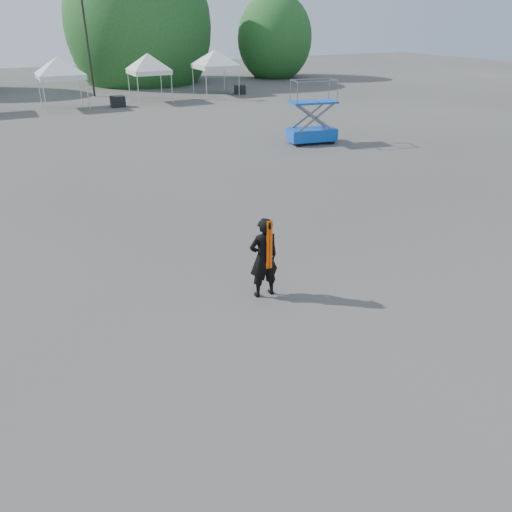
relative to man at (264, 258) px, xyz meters
name	(u,v)px	position (x,y,z in m)	size (l,w,h in m)	color
ground	(238,274)	(-0.09, 1.17, -0.94)	(120.00, 120.00, 0.00)	#474442
light_pole_east	(84,19)	(2.91, 33.17, 4.57)	(0.60, 0.25, 9.80)	black
tree_mid_e	(139,26)	(8.91, 40.17, 3.90)	(5.12, 5.12, 7.79)	#382314
tree_far_e	(275,39)	(21.91, 38.17, 2.68)	(3.84, 3.84, 5.84)	#382314
tent_e	(58,60)	(0.03, 28.55, 2.11)	(4.12, 4.12, 3.88)	silver
tent_f	(148,57)	(6.07, 28.51, 2.11)	(3.76, 3.76, 3.88)	silver
tent_g	(215,53)	(11.87, 29.91, 2.11)	(4.21, 4.21, 3.88)	silver
man	(264,258)	(0.00, 0.00, 0.00)	(0.71, 0.48, 1.88)	black
scissor_lift	(313,112)	(9.24, 12.04, 0.57)	(2.51, 1.59, 3.00)	#0E4CB8
crate_mid	(118,102)	(3.34, 27.32, -0.58)	(0.94, 0.73, 0.73)	black
crate_east	(240,90)	(13.55, 28.99, -0.61)	(0.86, 0.67, 0.67)	black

